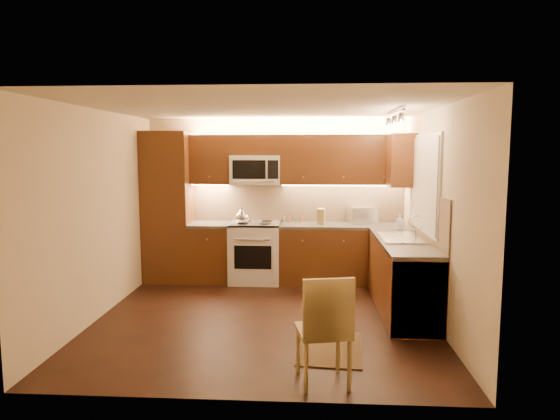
# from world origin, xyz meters

# --- Properties ---
(floor) EXTENTS (4.00, 4.00, 0.01)m
(floor) POSITION_xyz_m (0.00, 0.00, 0.00)
(floor) COLOR black
(floor) RESTS_ON ground
(ceiling) EXTENTS (4.00, 4.00, 0.01)m
(ceiling) POSITION_xyz_m (0.00, 0.00, 2.50)
(ceiling) COLOR beige
(ceiling) RESTS_ON ground
(wall_back) EXTENTS (4.00, 0.01, 2.50)m
(wall_back) POSITION_xyz_m (0.00, 2.00, 1.25)
(wall_back) COLOR beige
(wall_back) RESTS_ON ground
(wall_front) EXTENTS (4.00, 0.01, 2.50)m
(wall_front) POSITION_xyz_m (0.00, -2.00, 1.25)
(wall_front) COLOR beige
(wall_front) RESTS_ON ground
(wall_left) EXTENTS (0.01, 4.00, 2.50)m
(wall_left) POSITION_xyz_m (-2.00, 0.00, 1.25)
(wall_left) COLOR beige
(wall_left) RESTS_ON ground
(wall_right) EXTENTS (0.01, 4.00, 2.50)m
(wall_right) POSITION_xyz_m (2.00, 0.00, 1.25)
(wall_right) COLOR beige
(wall_right) RESTS_ON ground
(pantry) EXTENTS (0.70, 0.60, 2.30)m
(pantry) POSITION_xyz_m (-1.65, 1.70, 1.15)
(pantry) COLOR #4A210F
(pantry) RESTS_ON floor
(base_cab_back_left) EXTENTS (0.62, 0.60, 0.86)m
(base_cab_back_left) POSITION_xyz_m (-0.99, 1.70, 0.43)
(base_cab_back_left) COLOR #4A210F
(base_cab_back_left) RESTS_ON floor
(counter_back_left) EXTENTS (0.62, 0.60, 0.04)m
(counter_back_left) POSITION_xyz_m (-0.99, 1.70, 0.88)
(counter_back_left) COLOR #32302D
(counter_back_left) RESTS_ON base_cab_back_left
(base_cab_back_right) EXTENTS (1.92, 0.60, 0.86)m
(base_cab_back_right) POSITION_xyz_m (1.04, 1.70, 0.43)
(base_cab_back_right) COLOR #4A210F
(base_cab_back_right) RESTS_ON floor
(counter_back_right) EXTENTS (1.92, 0.60, 0.04)m
(counter_back_right) POSITION_xyz_m (1.04, 1.70, 0.88)
(counter_back_right) COLOR #32302D
(counter_back_right) RESTS_ON base_cab_back_right
(base_cab_right) EXTENTS (0.60, 2.00, 0.86)m
(base_cab_right) POSITION_xyz_m (1.70, 0.40, 0.43)
(base_cab_right) COLOR #4A210F
(base_cab_right) RESTS_ON floor
(counter_right) EXTENTS (0.60, 2.00, 0.04)m
(counter_right) POSITION_xyz_m (1.70, 0.40, 0.88)
(counter_right) COLOR #32302D
(counter_right) RESTS_ON base_cab_right
(dishwasher) EXTENTS (0.58, 0.60, 0.84)m
(dishwasher) POSITION_xyz_m (1.70, -0.30, 0.43)
(dishwasher) COLOR silver
(dishwasher) RESTS_ON floor
(backsplash_back) EXTENTS (3.30, 0.02, 0.60)m
(backsplash_back) POSITION_xyz_m (0.35, 1.99, 1.20)
(backsplash_back) COLOR tan
(backsplash_back) RESTS_ON wall_back
(backsplash_right) EXTENTS (0.02, 2.00, 0.60)m
(backsplash_right) POSITION_xyz_m (1.99, 0.40, 1.20)
(backsplash_right) COLOR tan
(backsplash_right) RESTS_ON wall_right
(upper_cab_back_left) EXTENTS (0.62, 0.35, 0.75)m
(upper_cab_back_left) POSITION_xyz_m (-0.99, 1.82, 1.88)
(upper_cab_back_left) COLOR #4A210F
(upper_cab_back_left) RESTS_ON wall_back
(upper_cab_back_right) EXTENTS (1.92, 0.35, 0.75)m
(upper_cab_back_right) POSITION_xyz_m (1.04, 1.82, 1.88)
(upper_cab_back_right) COLOR #4A210F
(upper_cab_back_right) RESTS_ON wall_back
(upper_cab_bridge) EXTENTS (0.76, 0.35, 0.31)m
(upper_cab_bridge) POSITION_xyz_m (-0.30, 1.82, 2.09)
(upper_cab_bridge) COLOR #4A210F
(upper_cab_bridge) RESTS_ON wall_back
(upper_cab_right_corner) EXTENTS (0.35, 0.50, 0.75)m
(upper_cab_right_corner) POSITION_xyz_m (1.82, 1.40, 1.88)
(upper_cab_right_corner) COLOR #4A210F
(upper_cab_right_corner) RESTS_ON wall_right
(stove) EXTENTS (0.76, 0.65, 0.92)m
(stove) POSITION_xyz_m (-0.30, 1.68, 0.46)
(stove) COLOR silver
(stove) RESTS_ON floor
(microwave) EXTENTS (0.76, 0.38, 0.44)m
(microwave) POSITION_xyz_m (-0.30, 1.81, 1.72)
(microwave) COLOR silver
(microwave) RESTS_ON wall_back
(window_frame) EXTENTS (0.03, 1.44, 1.24)m
(window_frame) POSITION_xyz_m (1.99, 0.55, 1.60)
(window_frame) COLOR silver
(window_frame) RESTS_ON wall_right
(window_blinds) EXTENTS (0.02, 1.36, 1.16)m
(window_blinds) POSITION_xyz_m (1.97, 0.55, 1.60)
(window_blinds) COLOR silver
(window_blinds) RESTS_ON wall_right
(sink) EXTENTS (0.52, 0.86, 0.15)m
(sink) POSITION_xyz_m (1.70, 0.55, 0.98)
(sink) COLOR silver
(sink) RESTS_ON counter_right
(faucet) EXTENTS (0.20, 0.04, 0.30)m
(faucet) POSITION_xyz_m (1.88, 0.55, 1.05)
(faucet) COLOR silver
(faucet) RESTS_ON counter_right
(track_light_bar) EXTENTS (0.04, 1.20, 0.03)m
(track_light_bar) POSITION_xyz_m (1.55, 0.40, 2.46)
(track_light_bar) COLOR silver
(track_light_bar) RESTS_ON ceiling
(kettle) EXTENTS (0.24, 0.24, 0.25)m
(kettle) POSITION_xyz_m (-0.48, 1.53, 1.05)
(kettle) COLOR silver
(kettle) RESTS_ON stove
(toaster_oven) EXTENTS (0.49, 0.41, 0.25)m
(toaster_oven) POSITION_xyz_m (1.34, 1.83, 1.03)
(toaster_oven) COLOR silver
(toaster_oven) RESTS_ON counter_back_right
(knife_block) EXTENTS (0.13, 0.19, 0.24)m
(knife_block) POSITION_xyz_m (0.70, 1.72, 1.02)
(knife_block) COLOR #A08348
(knife_block) RESTS_ON counter_back_right
(spice_jar_a) EXTENTS (0.05, 0.05, 0.10)m
(spice_jar_a) POSITION_xyz_m (0.14, 1.94, 0.95)
(spice_jar_a) COLOR silver
(spice_jar_a) RESTS_ON counter_back_right
(spice_jar_b) EXTENTS (0.04, 0.04, 0.10)m
(spice_jar_b) POSITION_xyz_m (0.41, 1.94, 0.95)
(spice_jar_b) COLOR brown
(spice_jar_b) RESTS_ON counter_back_right
(spice_jar_c) EXTENTS (0.05, 0.05, 0.09)m
(spice_jar_c) POSITION_xyz_m (0.36, 1.84, 0.94)
(spice_jar_c) COLOR silver
(spice_jar_c) RESTS_ON counter_back_right
(spice_jar_d) EXTENTS (0.05, 0.05, 0.08)m
(spice_jar_d) POSITION_xyz_m (0.22, 1.88, 0.94)
(spice_jar_d) COLOR #93582C
(spice_jar_d) RESTS_ON counter_back_right
(soap_bottle) EXTENTS (0.11, 0.11, 0.22)m
(soap_bottle) POSITION_xyz_m (1.81, 1.28, 1.01)
(soap_bottle) COLOR white
(soap_bottle) RESTS_ON counter_right
(rug) EXTENTS (0.71, 1.00, 0.01)m
(rug) POSITION_xyz_m (0.75, -0.90, 0.01)
(rug) COLOR black
(rug) RESTS_ON floor
(dining_chair) EXTENTS (0.51, 0.51, 0.98)m
(dining_chair) POSITION_xyz_m (0.65, -1.64, 0.49)
(dining_chair) COLOR #A08348
(dining_chair) RESTS_ON floor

